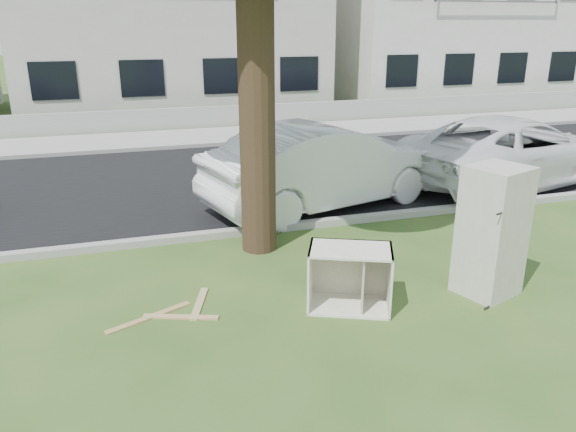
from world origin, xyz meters
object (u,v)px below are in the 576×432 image
object	(u,v)px
fridge	(492,231)
cabinet	(350,278)
car_center	(327,166)
car_right	(512,151)

from	to	relation	value
fridge	cabinet	bearing A→B (deg)	155.49
car_center	car_right	distance (m)	4.41
car_center	car_right	bearing A→B (deg)	-101.99
fridge	car_center	bearing A→B (deg)	79.97
fridge	cabinet	size ratio (longest dim) A/B	1.69
car_center	fridge	bearing A→B (deg)	174.59
cabinet	car_right	size ratio (longest dim) A/B	0.19
fridge	car_right	world-z (taller)	fridge
cabinet	car_right	xyz separation A→B (m)	(5.60, 4.18, 0.35)
fridge	car_center	xyz separation A→B (m)	(-0.70, 4.09, -0.06)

